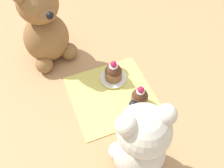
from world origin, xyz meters
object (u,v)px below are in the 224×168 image
Objects in this scene: teddy_bear_cream at (141,143)px; cupcake_near_cream_bear at (140,97)px; saucer_plate at (113,78)px; cupcake_near_tan_bear at (113,72)px; teddy_bear_tan at (44,27)px.

teddy_bear_cream is 0.19m from cupcake_near_cream_bear.
cupcake_near_cream_bear is (-0.08, -0.15, -0.08)m from teddy_bear_cream.
saucer_plate is (-0.04, -0.26, -0.11)m from teddy_bear_cream.
teddy_bear_tan is at bearing -47.28° from cupcake_near_tan_bear.
cupcake_near_tan_bear is (-0.15, 0.16, -0.09)m from teddy_bear_tan.
teddy_bear_cream is 0.29m from saucer_plate.
teddy_bear_tan is 3.83× the size of cupcake_near_cream_bear.
teddy_bear_tan is 0.25m from saucer_plate.
saucer_plate is at bearing -94.27° from teddy_bear_cream.
cupcake_near_tan_bear is at bearing -94.27° from teddy_bear_cream.
teddy_bear_cream is at bearing 80.58° from cupcake_near_tan_bear.
cupcake_near_cream_bear is 0.11m from saucer_plate.
teddy_bear_tan reaches higher than cupcake_near_cream_bear.
teddy_bear_cream is 0.28m from cupcake_near_tan_bear.
saucer_plate is 0.03m from cupcake_near_tan_bear.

